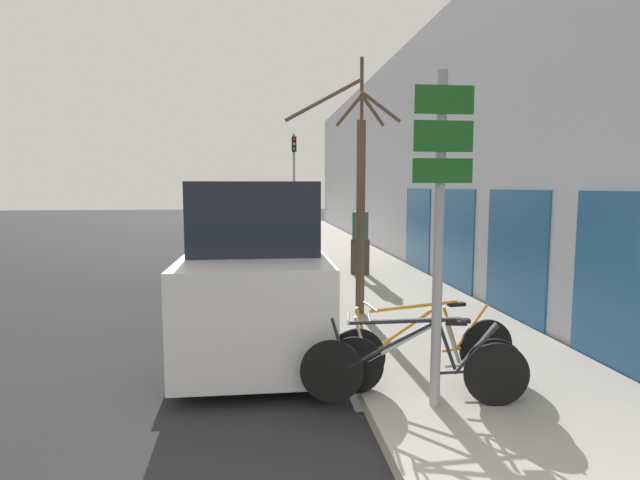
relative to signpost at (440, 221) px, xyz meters
name	(u,v)px	position (x,y,z in m)	size (l,w,h in m)	color
ground_plane	(262,276)	(-1.68, 8.57, -2.04)	(80.00, 80.00, 0.00)	#28282B
sidewalk_curb	(340,257)	(0.92, 11.37, -1.97)	(3.20, 32.00, 0.15)	#ADA89E
building_facade	(394,160)	(2.67, 11.29, 1.18)	(0.23, 32.00, 6.50)	#B2B7C1
signpost	(440,221)	(0.00, 0.00, 0.00)	(0.59, 0.12, 3.33)	#939399
bicycle_0	(414,367)	(-0.21, 0.08, -1.50)	(2.30, 0.56, 0.91)	black
bicycle_1	(424,361)	(-0.02, 0.29, -1.52)	(2.08, 0.52, 0.86)	black
bicycle_2	(423,348)	(0.09, 0.63, -1.50)	(2.27, 0.44, 0.93)	black
parked_car_0	(256,272)	(-1.80, 2.79, -0.94)	(2.10, 4.76, 2.44)	silver
parked_car_1	(255,238)	(-1.84, 8.22, -1.00)	(2.05, 4.16, 2.31)	#51565B
pedestrian_near	(360,233)	(0.81, 7.66, -0.84)	(0.46, 0.41, 1.83)	#4C3D2D
street_tree	(359,195)	(-0.01, 3.84, 0.19)	(2.02, 0.90, 4.40)	brown
traffic_light	(294,171)	(-0.17, 17.13, 0.99)	(0.20, 0.30, 4.50)	#939399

